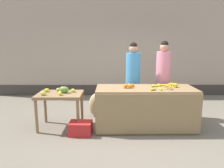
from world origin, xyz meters
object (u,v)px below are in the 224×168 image
vendor_woman_pink_shirt (163,79)px  produce_crate (81,128)px  vendor_woman_blue_shirt (133,80)px  produce_sack (96,105)px

vendor_woman_pink_shirt → produce_crate: size_ratio=4.20×
vendor_woman_blue_shirt → produce_sack: vendor_woman_blue_shirt is taller
vendor_woman_pink_shirt → produce_sack: (-1.62, 0.03, -0.65)m
vendor_woman_pink_shirt → produce_sack: 1.74m
vendor_woman_pink_shirt → produce_crate: 2.28m
vendor_woman_blue_shirt → produce_crate: size_ratio=4.12×
vendor_woman_blue_shirt → produce_sack: size_ratio=3.15×
vendor_woman_pink_shirt → vendor_woman_blue_shirt: bearing=-178.7°
produce_crate → vendor_woman_blue_shirt: bearing=42.4°
vendor_woman_blue_shirt → vendor_woman_pink_shirt: (0.73, 0.02, 0.02)m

